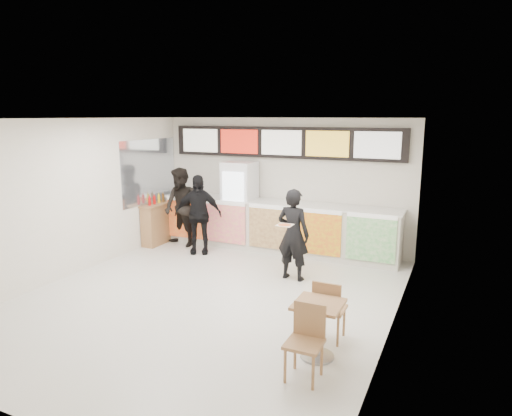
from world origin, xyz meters
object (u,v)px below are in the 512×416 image
Objects in this scene: condiment_ledge at (157,223)px; customer_left at (181,207)px; drinks_fridge at (240,204)px; customer_main at (293,235)px; cafe_table at (318,320)px; service_counter at (276,226)px; customer_mid at (198,214)px.

customer_left is at bearing 11.65° from condiment_ledge.
drinks_fridge is 1.15× the size of customer_main.
customer_left is 1.23× the size of cafe_table.
customer_mid is at bearing -149.97° from service_counter.
cafe_table is at bearing -52.45° from drinks_fridge.
condiment_ledge reaches higher than cafe_table.
service_counter reaches higher than cafe_table.
customer_mid is at bearing -9.63° from customer_main.
cafe_table is (3.20, -4.16, -0.49)m from drinks_fridge.
customer_mid reaches higher than condiment_ledge.
cafe_table is at bearing -34.35° from condiment_ledge.
cafe_table is at bearing 122.49° from customer_main.
customer_left is at bearing -12.11° from customer_main.
customer_left is at bearing 128.73° from customer_mid.
customer_main reaches higher than service_counter.
customer_left reaches higher than customer_main.
customer_mid reaches higher than customer_main.
customer_left is (-1.26, -0.56, -0.07)m from drinks_fridge.
customer_main is at bearing -39.74° from drinks_fridge.
condiment_ledge is at bearing -159.94° from drinks_fridge.
condiment_ledge is at bearing -166.60° from service_counter.
customer_main is 3.93m from condiment_ledge.
service_counter is 1.79m from customer_mid.
customer_left is 0.77m from condiment_ledge.
customer_mid is (0.67, -0.34, -0.04)m from customer_left.
customer_left reaches higher than customer_mid.
service_counter is at bearing -0.99° from drinks_fridge.
drinks_fridge is at bearing 32.26° from customer_mid.
customer_left reaches higher than cafe_table.
customer_left reaches higher than condiment_ledge.
service_counter is 1.89m from customer_main.
customer_mid reaches higher than service_counter.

